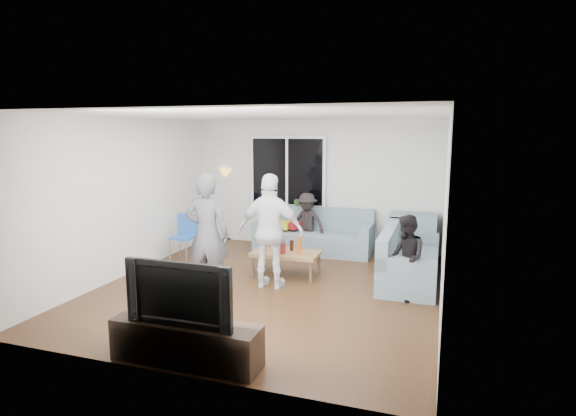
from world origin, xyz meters
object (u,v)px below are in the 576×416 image
(spectator_back, at_px, (307,222))
(player_right, at_px, (271,232))
(sofa_back_section, at_px, (314,231))
(floor_lamp, at_px, (227,204))
(spectator_right, at_px, (406,258))
(tv_console, at_px, (186,343))
(sofa_right_section, at_px, (410,255))
(side_chair, at_px, (182,238))
(coffee_table, at_px, (286,263))
(television, at_px, (184,291))
(player_left, at_px, (207,234))

(spectator_back, bearing_deg, player_right, -78.29)
(sofa_back_section, bearing_deg, floor_lamp, 166.24)
(spectator_right, height_order, tv_console, spectator_right)
(spectator_back, bearing_deg, tv_console, -79.59)
(floor_lamp, distance_m, spectator_back, 2.05)
(sofa_right_section, bearing_deg, spectator_back, 57.85)
(side_chair, bearing_deg, coffee_table, -5.92)
(sofa_back_section, xyz_separation_m, floor_lamp, (-2.13, 0.52, 0.36))
(floor_lamp, xyz_separation_m, television, (2.07, -5.29, -0.00))
(spectator_back, distance_m, television, 4.80)
(player_right, xyz_separation_m, tv_console, (-0.01, -2.51, -0.66))
(coffee_table, distance_m, floor_lamp, 3.04)
(player_right, bearing_deg, sofa_back_section, -92.69)
(side_chair, distance_m, spectator_right, 4.15)
(sofa_back_section, xyz_separation_m, tv_console, (-0.06, -4.77, -0.20))
(side_chair, xyz_separation_m, player_right, (2.07, -0.89, 0.45))
(coffee_table, xyz_separation_m, spectator_right, (1.98, -0.55, 0.41))
(floor_lamp, relative_size, player_right, 0.89)
(spectator_back, bearing_deg, side_chair, -135.31)
(player_right, distance_m, tv_console, 2.59)
(spectator_back, height_order, television, spectator_back)
(coffee_table, xyz_separation_m, television, (-0.02, -3.17, 0.58))
(spectator_right, xyz_separation_m, tv_console, (-2.00, -2.62, -0.39))
(floor_lamp, distance_m, player_right, 3.47)
(tv_console, bearing_deg, floor_lamp, 111.33)
(side_chair, xyz_separation_m, television, (2.07, -3.40, 0.35))
(coffee_table, bearing_deg, side_chair, 173.66)
(sofa_back_section, height_order, sofa_right_section, same)
(coffee_table, relative_size, floor_lamp, 0.71)
(sofa_right_section, distance_m, tv_console, 4.03)
(floor_lamp, bearing_deg, player_left, -68.80)
(player_right, bearing_deg, side_chair, -24.52)
(coffee_table, bearing_deg, floor_lamp, 134.52)
(side_chair, distance_m, player_right, 2.30)
(sofa_back_section, distance_m, tv_console, 4.77)
(sofa_back_section, height_order, coffee_table, sofa_back_section)
(spectator_right, bearing_deg, coffee_table, -124.88)
(coffee_table, distance_m, television, 3.22)
(floor_lamp, bearing_deg, spectator_back, -13.94)
(player_right, relative_size, tv_console, 1.10)
(television, bearing_deg, floor_lamp, 111.33)
(tv_console, bearing_deg, spectator_right, 52.55)
(sofa_back_section, relative_size, television, 1.97)
(player_right, xyz_separation_m, spectator_right, (2.00, 0.11, -0.27))
(player_left, relative_size, spectator_right, 1.46)
(sofa_right_section, bearing_deg, tv_console, 150.11)
(player_right, bearing_deg, coffee_table, -92.79)
(spectator_right, relative_size, spectator_back, 1.04)
(television, bearing_deg, spectator_right, 52.55)
(sofa_back_section, relative_size, coffee_table, 2.09)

